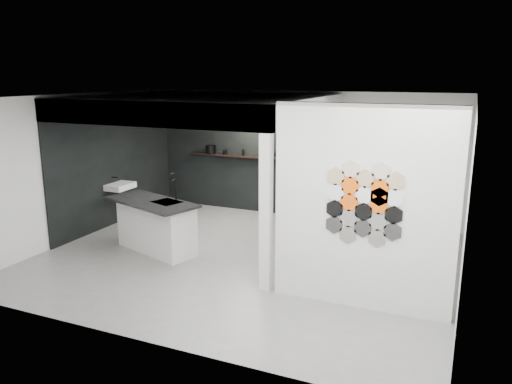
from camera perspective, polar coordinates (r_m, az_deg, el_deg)
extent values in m
cube|color=slate|center=(8.83, -1.38, -7.66)|extent=(7.00, 6.00, 0.01)
cube|color=silver|center=(6.83, 12.13, -1.92)|extent=(2.45, 0.15, 2.80)
cube|color=black|center=(11.66, -1.11, 3.55)|extent=(4.40, 0.04, 2.35)
cube|color=black|center=(11.13, -15.64, 2.58)|extent=(0.04, 4.00, 2.35)
cube|color=silver|center=(9.75, -6.02, 9.69)|extent=(4.40, 4.00, 0.40)
cube|color=silver|center=(7.28, 1.14, -2.51)|extent=(0.16, 0.16, 2.35)
cube|color=silver|center=(8.13, -12.72, 8.71)|extent=(4.40, 0.16, 0.40)
cube|color=silver|center=(10.90, -15.25, 0.64)|extent=(0.40, 0.60, 0.12)
cube|color=black|center=(11.50, -0.88, 4.05)|extent=(3.00, 0.15, 0.04)
cube|color=silver|center=(9.26, -11.33, -3.90)|extent=(1.70, 1.06, 0.92)
cube|color=black|center=(9.08, -11.89, -1.12)|extent=(1.97, 1.33, 0.04)
cube|color=black|center=(8.95, -10.17, -1.16)|extent=(0.58, 0.54, 0.02)
cylinder|color=black|center=(9.02, -9.16, 0.45)|extent=(0.03, 0.03, 0.43)
torus|color=black|center=(8.94, -9.53, 1.71)|extent=(0.07, 0.15, 0.15)
cylinder|color=black|center=(11.91, -5.18, 4.88)|extent=(0.30, 0.30, 0.19)
ellipsoid|color=black|center=(11.20, 2.60, 4.34)|extent=(0.27, 0.27, 0.17)
cylinder|color=gray|center=(11.01, 5.56, 3.97)|extent=(0.19, 0.19, 0.11)
cylinder|color=gray|center=(11.01, 5.56, 4.07)|extent=(0.13, 0.13, 0.15)
cylinder|color=black|center=(11.54, -1.47, 4.53)|extent=(0.05, 0.05, 0.14)
cylinder|color=black|center=(11.75, -3.55, 4.58)|extent=(0.09, 0.09, 0.11)
cylinder|color=#2D2D2D|center=(6.89, 8.91, -3.71)|extent=(0.26, 0.02, 0.26)
cylinder|color=black|center=(6.83, 8.98, -1.90)|extent=(0.26, 0.02, 0.26)
cylinder|color=white|center=(6.77, 9.05, -0.06)|extent=(0.26, 0.02, 0.26)
cylinder|color=tan|center=(6.73, 9.12, 1.80)|extent=(0.26, 0.02, 0.26)
cylinder|color=#66635E|center=(6.88, 10.45, -4.77)|extent=(0.26, 0.02, 0.26)
cylinder|color=silver|center=(6.82, 10.53, -2.98)|extent=(0.26, 0.02, 0.26)
cylinder|color=#F2590C|center=(6.76, 10.62, -1.14)|extent=(0.26, 0.02, 0.26)
cylinder|color=#F2590C|center=(6.71, 10.70, 0.72)|extent=(0.26, 0.02, 0.26)
cylinder|color=beige|center=(6.66, 10.78, 2.61)|extent=(0.26, 0.02, 0.26)
cylinder|color=#2D2D2D|center=(6.81, 12.09, -4.05)|extent=(0.26, 0.02, 0.26)
cylinder|color=black|center=(6.75, 12.19, -2.23)|extent=(0.26, 0.02, 0.26)
cylinder|color=white|center=(6.69, 12.28, -0.37)|extent=(0.26, 0.02, 0.26)
cylinder|color=tan|center=(6.64, 12.38, 1.52)|extent=(0.26, 0.02, 0.26)
cylinder|color=#66635E|center=(6.81, 13.66, -5.13)|extent=(0.26, 0.02, 0.26)
cylinder|color=silver|center=(6.75, 13.76, -3.31)|extent=(0.26, 0.02, 0.26)
cylinder|color=#F2590C|center=(6.69, 13.87, -1.46)|extent=(0.26, 0.02, 0.26)
cylinder|color=#F2590C|center=(6.63, 13.98, 0.42)|extent=(0.26, 0.02, 0.26)
cylinder|color=beige|center=(6.59, 14.09, 2.33)|extent=(0.26, 0.02, 0.26)
cylinder|color=#2D2D2D|center=(6.75, 15.34, -4.39)|extent=(0.26, 0.02, 0.26)
cylinder|color=black|center=(6.69, 15.46, -2.55)|extent=(0.26, 0.02, 0.26)
cylinder|color=white|center=(6.63, 15.58, -0.68)|extent=(0.26, 0.02, 0.26)
cylinder|color=tan|center=(6.58, 15.70, 1.22)|extent=(0.26, 0.02, 0.26)
cylinder|color=#F2590C|center=(6.66, 13.92, -0.53)|extent=(0.26, 0.02, 0.26)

